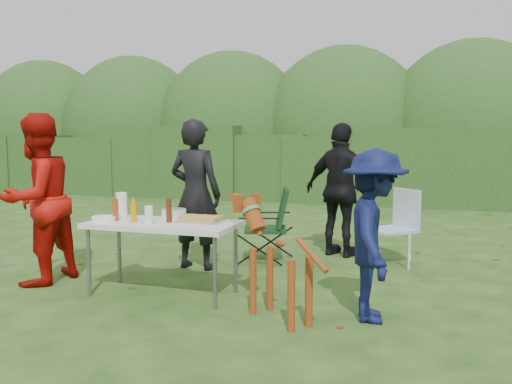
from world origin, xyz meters
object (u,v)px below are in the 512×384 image
(lawn_chair, at_px, (391,227))
(beer_bottle, at_px, (169,210))
(mustard_bottle, at_px, (134,212))
(folding_table, at_px, (162,227))
(camping_chair, at_px, (265,225))
(child, at_px, (374,235))
(person_red_jacket, at_px, (38,199))
(dog, at_px, (280,262))
(person_cook, at_px, (195,194))
(person_black_puffy, at_px, (342,190))
(ketchup_bottle, at_px, (116,210))
(paper_towel_roll, at_px, (121,205))

(lawn_chair, distance_m, beer_bottle, 2.89)
(lawn_chair, bearing_deg, mustard_bottle, 0.55)
(folding_table, xyz_separation_m, camping_chair, (0.57, 1.67, -0.21))
(folding_table, distance_m, child, 2.11)
(person_red_jacket, xyz_separation_m, dog, (2.81, -0.36, -0.40))
(person_cook, bearing_deg, person_black_puffy, -137.12)
(person_red_jacket, bearing_deg, dog, 90.11)
(child, bearing_deg, lawn_chair, -9.31)
(ketchup_bottle, bearing_deg, person_red_jacket, 177.59)
(person_cook, bearing_deg, mustard_bottle, 88.50)
(person_red_jacket, distance_m, beer_bottle, 1.55)
(beer_bottle, distance_m, paper_towel_roll, 0.68)
(person_cook, relative_size, mustard_bottle, 9.01)
(child, distance_m, mustard_bottle, 2.37)
(folding_table, height_order, mustard_bottle, mustard_bottle)
(folding_table, distance_m, person_cook, 1.13)
(person_cook, height_order, lawn_chair, person_cook)
(person_cook, relative_size, beer_bottle, 7.50)
(person_red_jacket, distance_m, person_black_puffy, 3.74)
(camping_chair, bearing_deg, folding_table, 53.75)
(ketchup_bottle, relative_size, paper_towel_roll, 0.85)
(dog, relative_size, beer_bottle, 4.54)
(dog, relative_size, mustard_bottle, 5.45)
(folding_table, height_order, camping_chair, camping_chair)
(beer_bottle, bearing_deg, person_red_jacket, -178.65)
(lawn_chair, bearing_deg, person_red_jacket, -11.67)
(mustard_bottle, distance_m, paper_towel_roll, 0.43)
(dog, bearing_deg, person_red_jacket, 29.40)
(camping_chair, relative_size, beer_bottle, 3.99)
(person_black_puffy, distance_m, dog, 2.73)
(paper_towel_roll, bearing_deg, lawn_chair, 34.56)
(person_cook, xyz_separation_m, dog, (1.46, -1.48, -0.38))
(person_red_jacket, height_order, paper_towel_roll, person_red_jacket)
(paper_towel_roll, bearing_deg, camping_chair, 51.99)
(lawn_chair, bearing_deg, beer_bottle, 3.35)
(folding_table, distance_m, camping_chair, 1.78)
(person_black_puffy, bearing_deg, child, 123.90)
(person_cook, xyz_separation_m, lawn_chair, (2.23, 0.94, -0.43))
(camping_chair, xyz_separation_m, beer_bottle, (-0.50, -1.66, 0.38))
(person_cook, xyz_separation_m, ketchup_bottle, (-0.36, -1.16, -0.05))
(ketchup_bottle, height_order, paper_towel_roll, paper_towel_roll)
(beer_bottle, relative_size, paper_towel_roll, 0.92)
(child, height_order, mustard_bottle, child)
(dog, height_order, camping_chair, dog)
(person_cook, height_order, paper_towel_roll, person_cook)
(folding_table, distance_m, beer_bottle, 0.19)
(folding_table, relative_size, person_black_puffy, 0.84)
(person_black_puffy, relative_size, ketchup_bottle, 8.07)
(dog, bearing_deg, ketchup_bottle, 26.81)
(folding_table, relative_size, paper_towel_roll, 5.77)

